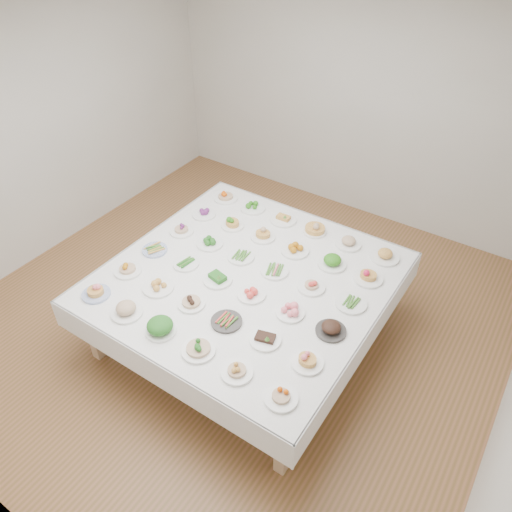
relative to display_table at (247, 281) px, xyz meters
The scene contains 38 objects.
room_envelope 1.18m from the display_table, 148.47° to the left, with size 5.02×5.02×2.81m.
display_table is the anchor object (origin of this frame).
dish_0 1.31m from the display_table, 135.40° to the right, with size 0.24×0.24×0.13m.
dish_1 1.09m from the display_table, 120.71° to the right, with size 0.28×0.28×0.16m.
dish_2 0.95m from the display_table, 101.24° to the right, with size 0.25×0.25×0.16m.
dish_3 0.94m from the display_table, 78.35° to the right, with size 0.26×0.26×0.15m.
dish_4 1.07m from the display_table, 59.18° to the right, with size 0.24×0.24×0.11m.
dish_5 1.32m from the display_table, 45.02° to the right, with size 0.24×0.24×0.11m.
dish_6 1.08m from the display_table, 149.46° to the right, with size 0.25×0.25×0.13m.
dish_7 0.79m from the display_table, 134.25° to the right, with size 0.27×0.27×0.11m.
dish_8 0.59m from the display_table, 107.54° to the right, with size 0.23×0.23×0.12m.
dish_9 0.59m from the display_table, 71.43° to the right, with size 0.25×0.25×0.05m.
dish_10 0.78m from the display_table, 44.70° to the right, with size 0.25×0.25×0.10m.
dish_11 1.09m from the display_table, 31.09° to the right, with size 0.24×0.24×0.13m.
dish_12 0.95m from the display_table, 168.69° to the right, with size 0.23×0.23×0.05m.
dish_13 0.58m from the display_table, 162.12° to the right, with size 0.23×0.23×0.05m.
dish_14 0.28m from the display_table, 132.74° to the right, with size 0.26×0.26×0.11m.
dish_15 0.27m from the display_table, 46.14° to the right, with size 0.24×0.24×0.10m.
dish_16 0.60m from the display_table, 18.38° to the right, with size 0.24×0.24×0.10m.
dish_17 0.95m from the display_table, 11.07° to the right, with size 0.24×0.24×0.13m.
dish_18 0.94m from the display_table, 168.46° to the left, with size 0.23×0.23×0.11m.
dish_19 0.59m from the display_table, 161.75° to the left, with size 0.25×0.25×0.10m.
dish_20 0.28m from the display_table, 136.10° to the left, with size 0.25×0.25×0.05m.
dish_21 0.27m from the display_table, 45.94° to the left, with size 0.25×0.25×0.06m.
dish_22 0.59m from the display_table, 18.10° to the left, with size 0.24×0.24×0.12m.
dish_23 0.95m from the display_table, 11.43° to the left, with size 0.26×0.26×0.06m.
dish_24 1.07m from the display_table, 149.27° to the left, with size 0.24×0.24×0.09m.
dish_25 0.78m from the display_table, 135.21° to the left, with size 0.24×0.23×0.14m.
dish_26 0.60m from the display_table, 108.90° to the left, with size 0.24×0.24×0.14m.
dish_27 0.58m from the display_table, 71.63° to the left, with size 0.26×0.26×0.10m.
dish_28 0.80m from the display_table, 44.83° to the left, with size 0.27×0.27×0.15m.
dish_29 1.08m from the display_table, 31.51° to the left, with size 0.26×0.26×0.15m.
dish_30 1.30m from the display_table, 134.72° to the left, with size 0.25×0.25×0.14m.
dish_31 1.08m from the display_table, 121.08° to the left, with size 0.26×0.26×0.10m.
dish_32 0.94m from the display_table, 100.86° to the left, with size 0.27×0.27×0.10m.
dish_33 0.95m from the display_table, 78.43° to the left, with size 0.26×0.25×0.15m.
dish_34 1.07m from the display_table, 58.68° to the left, with size 0.25×0.25×0.13m.
dish_35 1.31m from the display_table, 44.90° to the left, with size 0.27×0.27×0.14m.
Camera 1 is at (2.16, -2.87, 3.68)m, focal length 35.00 mm.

